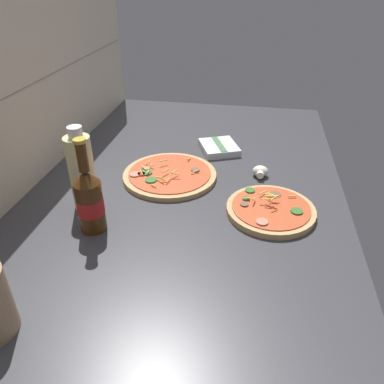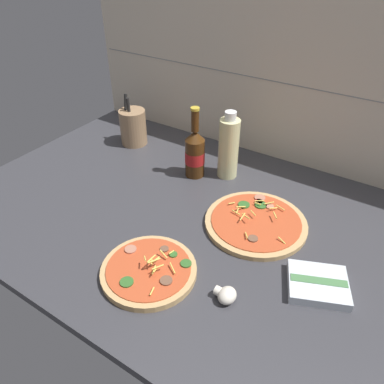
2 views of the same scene
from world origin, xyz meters
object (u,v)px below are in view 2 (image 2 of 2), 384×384
(pizza_far, at_px, (256,222))
(beer_bottle, at_px, (195,153))
(dish_towel, at_px, (318,284))
(utensil_crock, at_px, (133,127))
(mushroom_left, at_px, (226,295))
(oil_bottle, at_px, (229,148))
(pizza_near, at_px, (149,270))

(pizza_far, height_order, beer_bottle, beer_bottle)
(dish_towel, bearing_deg, pizza_far, 149.44)
(utensil_crock, bearing_deg, mushroom_left, -35.25)
(oil_bottle, bearing_deg, utensil_crock, 179.12)
(pizza_near, height_order, utensil_crock, utensil_crock)
(oil_bottle, bearing_deg, dish_towel, -37.31)
(beer_bottle, xyz_separation_m, oil_bottle, (0.09, 0.06, 0.02))
(beer_bottle, distance_m, oil_bottle, 0.11)
(pizza_far, distance_m, dish_towel, 0.25)
(pizza_near, relative_size, utensil_crock, 1.22)
(beer_bottle, height_order, oil_bottle, beer_bottle)
(utensil_crock, bearing_deg, oil_bottle, -0.88)
(beer_bottle, height_order, utensil_crock, beer_bottle)
(pizza_near, relative_size, beer_bottle, 0.97)
(beer_bottle, distance_m, utensil_crock, 0.33)
(mushroom_left, height_order, dish_towel, mushroom_left)
(pizza_near, xyz_separation_m, mushroom_left, (0.20, 0.03, 0.01))
(oil_bottle, bearing_deg, mushroom_left, -61.67)
(mushroom_left, bearing_deg, utensil_crock, 144.75)
(pizza_far, xyz_separation_m, beer_bottle, (-0.29, 0.13, 0.08))
(oil_bottle, height_order, utensil_crock, oil_bottle)
(pizza_far, height_order, dish_towel, pizza_far)
(oil_bottle, distance_m, utensil_crock, 0.41)
(oil_bottle, bearing_deg, beer_bottle, -148.33)
(pizza_near, xyz_separation_m, pizza_far, (0.14, 0.31, -0.00))
(oil_bottle, xyz_separation_m, mushroom_left, (0.25, -0.46, -0.09))
(pizza_near, relative_size, pizza_far, 0.81)
(dish_towel, bearing_deg, utensil_crock, 158.77)
(pizza_far, bearing_deg, oil_bottle, 136.29)
(pizza_far, bearing_deg, beer_bottle, 155.97)
(pizza_near, bearing_deg, dish_towel, 26.39)
(pizza_near, bearing_deg, utensil_crock, 133.02)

